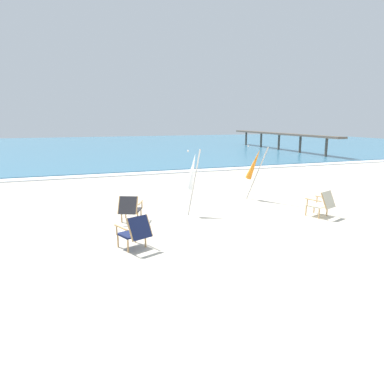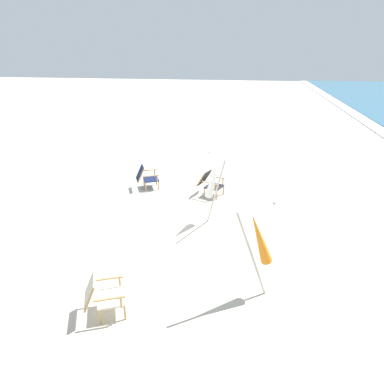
{
  "view_description": "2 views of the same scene",
  "coord_description": "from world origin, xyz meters",
  "px_view_note": "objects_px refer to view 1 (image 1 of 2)",
  "views": [
    {
      "loc": [
        -3.86,
        -8.5,
        2.89
      ],
      "look_at": [
        -0.37,
        1.31,
        0.68
      ],
      "focal_mm": 32.0,
      "sensor_mm": 36.0,
      "label": 1
    },
    {
      "loc": [
        7.71,
        1.85,
        4.5
      ],
      "look_at": [
        -0.6,
        0.68,
        0.84
      ],
      "focal_mm": 32.0,
      "sensor_mm": 36.0,
      "label": 2
    }
  ],
  "objects_px": {
    "beach_chair_front_left": "(322,203)",
    "umbrella_furled_orange": "(254,165)",
    "umbrella_furled_white": "(192,172)",
    "beach_chair_far_center": "(130,208)",
    "beach_chair_mid_center": "(135,231)"
  },
  "relations": [
    {
      "from": "beach_chair_mid_center",
      "to": "umbrella_furled_orange",
      "type": "bearing_deg",
      "value": 34.8
    },
    {
      "from": "beach_chair_mid_center",
      "to": "umbrella_furled_white",
      "type": "distance_m",
      "value": 3.4
    },
    {
      "from": "beach_chair_far_center",
      "to": "umbrella_furled_orange",
      "type": "xyz_separation_m",
      "value": [
        4.74,
        1.31,
        0.87
      ]
    },
    {
      "from": "beach_chair_mid_center",
      "to": "beach_chair_front_left",
      "type": "xyz_separation_m",
      "value": [
        5.79,
        0.75,
        0.0
      ]
    },
    {
      "from": "beach_chair_far_center",
      "to": "umbrella_furled_white",
      "type": "height_order",
      "value": "umbrella_furled_white"
    },
    {
      "from": "beach_chair_mid_center",
      "to": "umbrella_furled_orange",
      "type": "distance_m",
      "value": 6.12
    },
    {
      "from": "umbrella_furled_white",
      "to": "umbrella_furled_orange",
      "type": "xyz_separation_m",
      "value": [
        2.75,
        1.04,
        -0.02
      ]
    },
    {
      "from": "beach_chair_far_center",
      "to": "beach_chair_mid_center",
      "type": "distance_m",
      "value": 2.16
    },
    {
      "from": "beach_chair_mid_center",
      "to": "umbrella_furled_white",
      "type": "xyz_separation_m",
      "value": [
        2.23,
        2.41,
        0.89
      ]
    },
    {
      "from": "beach_chair_mid_center",
      "to": "umbrella_furled_orange",
      "type": "xyz_separation_m",
      "value": [
        4.97,
        3.46,
        0.87
      ]
    },
    {
      "from": "beach_chair_front_left",
      "to": "umbrella_furled_orange",
      "type": "height_order",
      "value": "umbrella_furled_orange"
    },
    {
      "from": "beach_chair_far_center",
      "to": "beach_chair_mid_center",
      "type": "relative_size",
      "value": 1.04
    },
    {
      "from": "umbrella_furled_white",
      "to": "beach_chair_front_left",
      "type": "bearing_deg",
      "value": -25.01
    },
    {
      "from": "beach_chair_front_left",
      "to": "beach_chair_mid_center",
      "type": "bearing_deg",
      "value": -172.6
    },
    {
      "from": "beach_chair_front_left",
      "to": "umbrella_furled_orange",
      "type": "bearing_deg",
      "value": 106.73
    }
  ]
}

